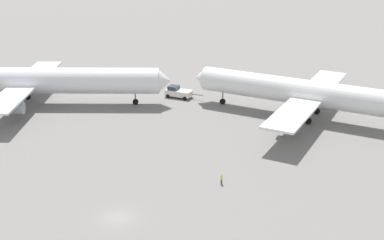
{
  "coord_description": "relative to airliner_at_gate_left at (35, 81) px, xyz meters",
  "views": [
    {
      "loc": [
        1.1,
        -62.06,
        37.88
      ],
      "look_at": [
        14.67,
        26.42,
        4.0
      ],
      "focal_mm": 47.06,
      "sensor_mm": 36.0,
      "label": 1
    }
  ],
  "objects": [
    {
      "name": "ground_plane",
      "position": [
        17.58,
        -52.64,
        -5.62
      ],
      "size": [
        600.0,
        600.0,
        0.0
      ],
      "primitive_type": "plane",
      "color": "slate"
    },
    {
      "name": "ground_crew_marshaller_foreground",
      "position": [
        34.11,
        -45.01,
        -4.71
      ],
      "size": [
        0.36,
        0.36,
        1.74
      ],
      "color": "#4C4C51",
      "rests_on": "ground"
    },
    {
      "name": "airliner_at_gate_left",
      "position": [
        0.0,
        0.0,
        0.0
      ],
      "size": [
        61.3,
        41.01,
        16.58
      ],
      "color": "white",
      "rests_on": "ground"
    },
    {
      "name": "airliner_being_pushed",
      "position": [
        57.23,
        -17.42,
        -0.06
      ],
      "size": [
        43.54,
        38.95,
        16.44
      ],
      "color": "white",
      "rests_on": "ground"
    },
    {
      "name": "pushback_tug",
      "position": [
        32.89,
        0.18,
        -4.33
      ],
      "size": [
        8.84,
        6.45,
        3.03
      ],
      "color": "white",
      "rests_on": "ground"
    }
  ]
}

